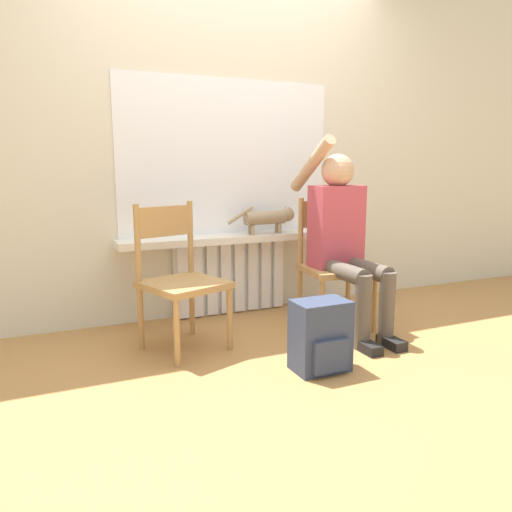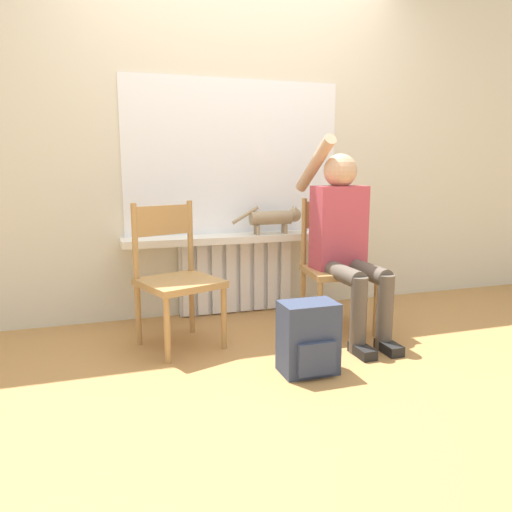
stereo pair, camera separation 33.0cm
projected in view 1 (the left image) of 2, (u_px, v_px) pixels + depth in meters
The scene contains 10 objects.
ground_plane at pixel (306, 366), 2.78m from camera, with size 12.00×12.00×0.00m, color #B27F47.
wall_with_window at pixel (226, 131), 3.64m from camera, with size 7.00×0.06×2.70m.
radiator at pixel (231, 277), 3.77m from camera, with size 0.87×0.08×0.55m.
windowsill at pixel (234, 238), 3.65m from camera, with size 1.69×0.23×0.05m.
window_glass at pixel (228, 158), 3.65m from camera, with size 1.62×0.01×1.12m.
chair_left at pixel (180, 277), 3.00m from camera, with size 0.55×0.55×0.88m.
chair_right at pixel (334, 263), 3.44m from camera, with size 0.48×0.48×0.88m.
person at pixel (344, 234), 3.29m from camera, with size 0.36×1.00×1.30m.
cat at pixel (270, 217), 3.70m from camera, with size 0.54×0.10×0.21m.
backpack at pixel (321, 336), 2.70m from camera, with size 0.30×0.23×0.39m.
Camera 1 is at (-1.33, -2.28, 1.10)m, focal length 35.00 mm.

